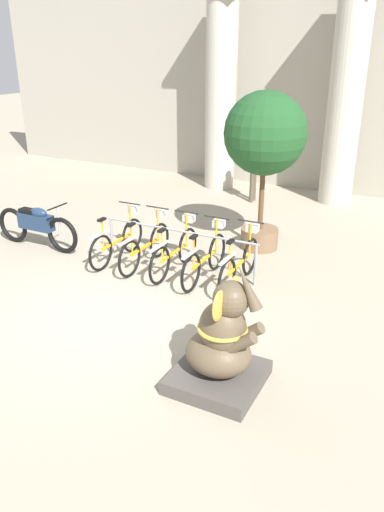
{
  "coord_description": "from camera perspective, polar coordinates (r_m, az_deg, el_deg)",
  "views": [
    {
      "loc": [
        4.16,
        -5.38,
        3.8
      ],
      "look_at": [
        1.12,
        0.5,
        1.0
      ],
      "focal_mm": 35.0,
      "sensor_mm": 36.0,
      "label": 1
    }
  ],
  "objects": [
    {
      "name": "elephant_statue",
      "position": [
        5.96,
        3.38,
        -10.15
      ],
      "size": [
        1.04,
        1.04,
        1.64
      ],
      "color": "#4C4742",
      "rests_on": "ground_plane"
    },
    {
      "name": "bicycle_1",
      "position": [
        9.23,
        -5.27,
        1.26
      ],
      "size": [
        0.48,
        1.7,
        1.02
      ],
      "color": "black",
      "rests_on": "ground_plane"
    },
    {
      "name": "ground_plane",
      "position": [
        7.79,
        -9.12,
        -6.59
      ],
      "size": [
        60.0,
        60.0,
        0.0
      ],
      "primitive_type": "plane",
      "color": "#9E937F"
    },
    {
      "name": "bicycle_3",
      "position": [
        8.65,
        1.55,
        -0.17
      ],
      "size": [
        0.48,
        1.7,
        1.02
      ],
      "color": "black",
      "rests_on": "ground_plane"
    },
    {
      "name": "person_pedestrian",
      "position": [
        13.1,
        7.12,
        10.86
      ],
      "size": [
        0.24,
        0.47,
        1.81
      ],
      "color": "brown",
      "rests_on": "ground_plane"
    },
    {
      "name": "column_left",
      "position": [
        14.27,
        3.33,
        18.16
      ],
      "size": [
        1.05,
        1.05,
        5.16
      ],
      "color": "#BCB7A8",
      "rests_on": "ground_plane"
    },
    {
      "name": "bicycle_4",
      "position": [
        8.49,
        5.51,
        -0.75
      ],
      "size": [
        0.48,
        1.7,
        1.02
      ],
      "color": "black",
      "rests_on": "ground_plane"
    },
    {
      "name": "motorcycle",
      "position": [
        10.5,
        -17.32,
        3.39
      ],
      "size": [
        2.05,
        0.55,
        0.96
      ],
      "color": "black",
      "rests_on": "ground_plane"
    },
    {
      "name": "building_facade",
      "position": [
        14.6,
        11.41,
        19.37
      ],
      "size": [
        20.0,
        0.2,
        6.0
      ],
      "color": "#A39E8E",
      "rests_on": "ground_plane"
    },
    {
      "name": "bicycle_0",
      "position": [
        9.55,
        -8.44,
        1.85
      ],
      "size": [
        0.48,
        1.7,
        1.02
      ],
      "color": "black",
      "rests_on": "ground_plane"
    },
    {
      "name": "bicycle_2",
      "position": [
        8.94,
        -1.93,
        0.59
      ],
      "size": [
        0.48,
        1.7,
        1.02
      ],
      "color": "black",
      "rests_on": "ground_plane"
    },
    {
      "name": "bike_rack",
      "position": [
        8.97,
        -1.55,
        1.94
      ],
      "size": [
        3.06,
        0.05,
        0.77
      ],
      "color": "gray",
      "rests_on": "ground_plane"
    },
    {
      "name": "column_right",
      "position": [
        13.27,
        17.16,
        16.88
      ],
      "size": [
        1.05,
        1.05,
        5.16
      ],
      "color": "#BCB7A8",
      "rests_on": "ground_plane"
    },
    {
      "name": "potted_tree",
      "position": [
        9.67,
        8.32,
        12.98
      ],
      "size": [
        1.56,
        1.56,
        3.07
      ],
      "color": "brown",
      "rests_on": "ground_plane"
    }
  ]
}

